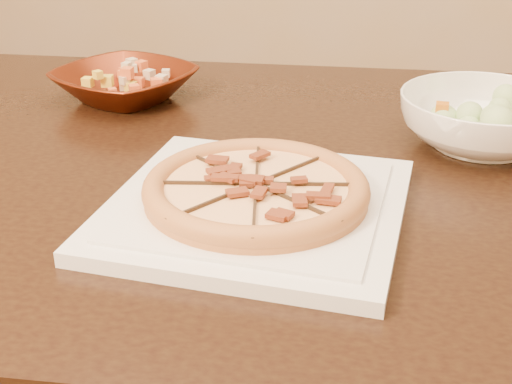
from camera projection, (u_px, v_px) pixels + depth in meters
dining_table at (226, 216)px, 1.04m from camera, size 1.59×1.14×0.75m
plate at (256, 207)px, 0.84m from camera, size 0.34×0.34×0.02m
pizza at (256, 189)px, 0.83m from camera, size 0.26×0.26×0.03m
bronze_bowl at (125, 85)px, 1.21m from camera, size 0.28×0.28×0.05m
mixed_dish at (122, 61)px, 1.19m from camera, size 0.11×0.11×0.03m
salad_bowl at (484, 121)px, 1.02m from camera, size 0.24×0.24×0.08m
salad at (489, 84)px, 0.99m from camera, size 0.10×0.13×0.04m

